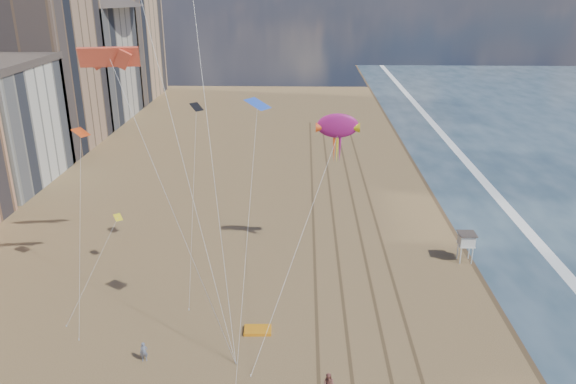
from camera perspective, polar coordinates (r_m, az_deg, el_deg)
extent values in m
plane|color=#42301E|center=(68.82, 19.69, -3.44)|extent=(260.00, 260.00, 0.00)
plane|color=white|center=(70.24, 22.96, -3.40)|extent=(260.00, 260.00, 0.00)
cube|color=brown|center=(56.43, 2.74, -7.61)|extent=(0.28, 120.00, 0.01)
cube|color=brown|center=(56.54, 5.19, -7.62)|extent=(0.28, 120.00, 0.01)
cube|color=brown|center=(56.79, 8.04, -7.61)|extent=(0.28, 120.00, 0.01)
cube|color=brown|center=(57.08, 10.25, -7.60)|extent=(0.28, 120.00, 0.01)
cube|color=tan|center=(102.24, -24.14, 11.85)|extent=(16.00, 20.00, 28.00)
cube|color=#BCB2A3|center=(120.67, -19.74, 12.11)|extent=(15.00, 22.00, 22.00)
cube|color=tan|center=(141.20, -16.88, 14.36)|extent=(16.00, 24.00, 26.00)
cylinder|color=white|center=(59.16, 17.12, -6.24)|extent=(0.12, 0.12, 1.73)
cylinder|color=white|center=(59.48, 18.19, -6.22)|extent=(0.12, 0.12, 1.73)
cylinder|color=white|center=(60.15, 16.84, -5.74)|extent=(0.12, 0.12, 1.73)
cylinder|color=white|center=(60.47, 17.90, -5.72)|extent=(0.12, 0.12, 1.73)
cube|color=white|center=(59.38, 17.62, -5.11)|extent=(1.54, 1.54, 0.12)
cube|color=white|center=(59.14, 17.68, -4.61)|extent=(1.44, 1.44, 1.06)
cube|color=#473D38|center=(58.88, 17.74, -4.06)|extent=(1.73, 1.73, 0.10)
cube|color=orange|center=(47.05, -3.09, -13.84)|extent=(2.26, 1.49, 0.25)
ellipsoid|color=#9B176C|center=(53.32, 5.07, 6.73)|extent=(4.21, 0.79, 2.50)
cone|color=#D84414|center=(53.29, 3.43, 6.56)|extent=(1.13, 0.94, 0.94)
cone|color=yellow|center=(53.47, 6.68, 6.51)|extent=(1.13, 0.94, 0.94)
cylinder|color=silver|center=(46.96, 1.21, -4.87)|extent=(0.03, 0.03, 23.73)
imported|color=slate|center=(44.89, -14.43, -15.46)|extent=(0.65, 0.52, 1.56)
cube|color=#DC4931|center=(45.81, -17.72, 12.93)|extent=(4.56, 1.53, 1.56)
plane|color=black|center=(51.69, -9.29, 8.54)|extent=(1.57, 1.57, 0.60)
plane|color=gold|center=(56.92, -16.88, -2.47)|extent=(1.18, 1.16, 0.48)
plane|color=#DA4112|center=(50.24, -20.31, 5.71)|extent=(1.76, 1.80, 0.53)
plane|color=blue|center=(36.68, -3.10, 8.93)|extent=(2.04, 2.07, 0.54)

